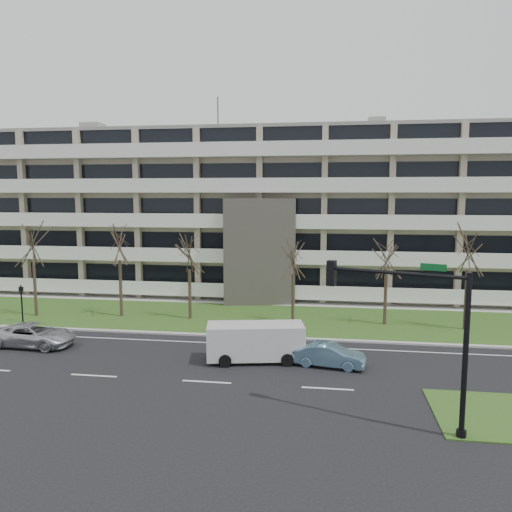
% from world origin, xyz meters
% --- Properties ---
extents(ground, '(160.00, 160.00, 0.00)m').
position_xyz_m(ground, '(0.00, 0.00, 0.00)').
color(ground, black).
rests_on(ground, ground).
extents(grass_verge, '(90.00, 10.00, 0.06)m').
position_xyz_m(grass_verge, '(0.00, 13.00, 0.03)').
color(grass_verge, '#2B511B').
rests_on(grass_verge, ground).
extents(curb, '(90.00, 0.35, 0.12)m').
position_xyz_m(curb, '(0.00, 8.00, 0.06)').
color(curb, '#B2B2AD').
rests_on(curb, ground).
extents(sidewalk, '(90.00, 2.00, 0.08)m').
position_xyz_m(sidewalk, '(0.00, 18.50, 0.04)').
color(sidewalk, '#B2B2AD').
rests_on(sidewalk, ground).
extents(lane_edge_line, '(90.00, 0.12, 0.01)m').
position_xyz_m(lane_edge_line, '(0.00, 6.50, 0.01)').
color(lane_edge_line, white).
rests_on(lane_edge_line, ground).
extents(apartment_building, '(60.50, 15.10, 18.75)m').
position_xyz_m(apartment_building, '(-0.01, 25.32, 7.61)').
color(apartment_building, '#BEAF93').
rests_on(apartment_building, ground).
extents(silver_pickup, '(5.23, 2.61, 1.42)m').
position_xyz_m(silver_pickup, '(-12.00, 4.26, 0.71)').
color(silver_pickup, silver).
rests_on(silver_pickup, ground).
extents(blue_sedan, '(4.02, 1.94, 1.27)m').
position_xyz_m(blue_sedan, '(6.07, 3.19, 0.63)').
color(blue_sedan, '#6591B0').
rests_on(blue_sedan, ground).
extents(white_van, '(5.69, 2.99, 2.10)m').
position_xyz_m(white_van, '(2.01, 3.57, 1.26)').
color(white_van, silver).
rests_on(white_van, ground).
extents(traffic_signal, '(5.47, 2.29, 6.70)m').
position_xyz_m(traffic_signal, '(9.34, -3.56, 4.34)').
color(traffic_signal, black).
rests_on(traffic_signal, ground).
extents(pedestrian_signal, '(0.29, 0.24, 2.80)m').
position_xyz_m(pedestrian_signal, '(-16.13, 9.36, 1.78)').
color(pedestrian_signal, black).
rests_on(pedestrian_signal, ground).
extents(tree_1, '(3.79, 3.79, 7.58)m').
position_xyz_m(tree_1, '(-16.29, 11.34, 5.89)').
color(tree_1, '#382B21').
rests_on(tree_1, ground).
extents(tree_2, '(3.90, 3.90, 7.80)m').
position_xyz_m(tree_2, '(-9.74, 12.17, 6.07)').
color(tree_2, '#382B21').
rests_on(tree_2, ground).
extents(tree_3, '(3.38, 3.38, 6.75)m').
position_xyz_m(tree_3, '(-4.30, 12.20, 5.24)').
color(tree_3, '#382B21').
rests_on(tree_3, ground).
extents(tree_4, '(3.21, 3.21, 6.43)m').
position_xyz_m(tree_4, '(3.42, 12.22, 4.99)').
color(tree_4, '#382B21').
rests_on(tree_4, ground).
extents(tree_5, '(3.29, 3.29, 6.58)m').
position_xyz_m(tree_5, '(10.01, 12.60, 5.11)').
color(tree_5, '#382B21').
rests_on(tree_5, ground).
extents(tree_6, '(3.76, 3.76, 7.53)m').
position_xyz_m(tree_6, '(15.35, 12.03, 5.85)').
color(tree_6, '#382B21').
rests_on(tree_6, ground).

